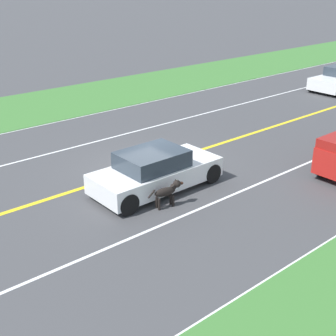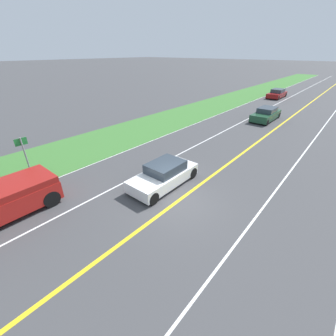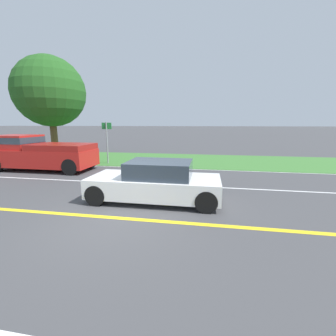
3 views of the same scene
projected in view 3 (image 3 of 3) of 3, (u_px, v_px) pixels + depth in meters
ground_plane at (115, 218)px, 6.12m from camera, size 400.00×400.00×0.00m
centre_divider_line at (115, 218)px, 6.12m from camera, size 0.18×160.00×0.01m
lane_edge_line_right at (164, 168)px, 12.88m from camera, size 0.14×160.00×0.01m
lane_dash_same_dir at (148, 184)px, 9.50m from camera, size 0.10×160.00×0.01m
lane_dash_oncoming at (0, 334)px, 2.74m from camera, size 0.10×160.00×0.01m
grass_verge_right at (172, 160)px, 15.78m from camera, size 6.00×160.00×0.03m
ego_car at (156, 182)px, 7.41m from camera, size 1.82×4.26×1.33m
dog at (175, 178)px, 8.48m from camera, size 0.38×1.19×0.81m
pickup_truck at (39, 152)px, 12.30m from camera, size 2.11×5.45×1.90m
roadside_tree_right_near at (50, 92)px, 15.95m from camera, size 4.89×4.89×7.18m
street_sign at (107, 138)px, 14.07m from camera, size 0.11×0.64×2.62m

